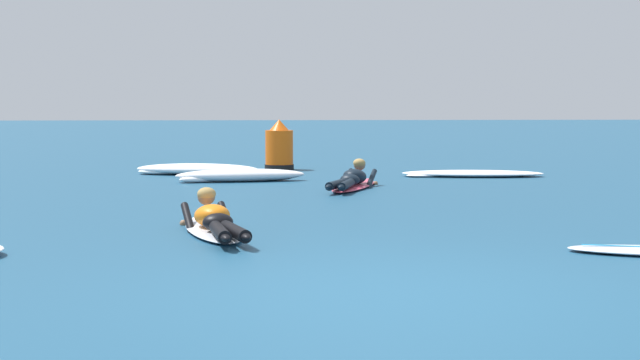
# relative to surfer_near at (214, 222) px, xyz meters

# --- Properties ---
(ground_plane) EXTENTS (120.00, 120.00, 0.00)m
(ground_plane) POSITION_rel_surfer_near_xyz_m (1.52, 6.81, -0.14)
(ground_plane) COLOR navy
(surfer_near) EXTENTS (0.99, 2.45, 0.55)m
(surfer_near) POSITION_rel_surfer_near_xyz_m (0.00, 0.00, 0.00)
(surfer_near) COLOR silver
(surfer_near) RESTS_ON ground
(surfer_far) EXTENTS (1.26, 2.57, 0.55)m
(surfer_far) POSITION_rel_surfer_near_xyz_m (2.12, 5.33, -0.00)
(surfer_far) COLOR #E54C66
(surfer_far) RESTS_ON ground
(whitewater_mid_left) EXTENTS (2.50, 0.90, 0.24)m
(whitewater_mid_left) POSITION_rel_surfer_near_xyz_m (0.16, 6.89, -0.03)
(whitewater_mid_left) COLOR white
(whitewater_mid_left) RESTS_ON ground
(whitewater_mid_right) EXTENTS (2.91, 1.15, 0.13)m
(whitewater_mid_right) POSITION_rel_surfer_near_xyz_m (4.79, 7.73, -0.08)
(whitewater_mid_right) COLOR white
(whitewater_mid_right) RESTS_ON ground
(whitewater_back) EXTENTS (2.66, 1.30, 0.23)m
(whitewater_back) POSITION_rel_surfer_near_xyz_m (-0.77, 8.61, -0.03)
(whitewater_back) COLOR white
(whitewater_back) RESTS_ON ground
(channel_marker_buoy) EXTENTS (0.65, 0.65, 1.11)m
(channel_marker_buoy) POSITION_rel_surfer_near_xyz_m (0.95, 9.83, 0.31)
(channel_marker_buoy) COLOR #EA5B0F
(channel_marker_buoy) RESTS_ON ground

